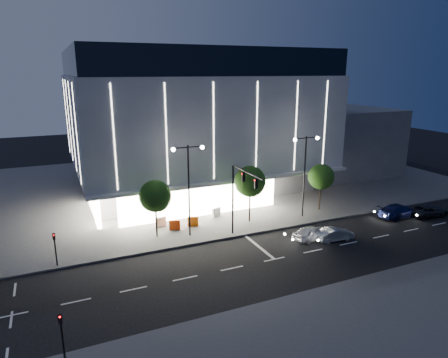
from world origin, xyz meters
name	(u,v)px	position (x,y,z in m)	size (l,w,h in m)	color
ground	(246,256)	(0.00, 0.00, 0.00)	(160.00, 160.00, 0.00)	black
sidewalk_museum	(201,181)	(5.00, 24.00, 0.07)	(70.00, 40.00, 0.15)	#474747
sidewalk_near	(397,317)	(5.00, -12.00, 0.07)	(70.00, 10.00, 0.15)	#474747
museum	(191,120)	(2.98, 22.31, 9.27)	(30.00, 25.80, 18.00)	#4C4C51
annex_building	(322,138)	(26.00, 24.00, 5.00)	(16.00, 20.00, 10.00)	#4C4C51
traffic_mast	(240,189)	(1.00, 3.34, 5.03)	(0.33, 5.89, 7.07)	black
street_lamp_west	(189,177)	(-3.00, 6.00, 5.96)	(3.16, 0.36, 9.00)	black
street_lamp_east	(305,165)	(10.00, 6.00, 5.96)	(3.16, 0.36, 9.00)	black
ped_signal_far	(55,246)	(-15.00, 4.50, 1.89)	(0.22, 0.24, 3.00)	black
ped_signal_near	(62,331)	(-15.00, -7.50, 1.89)	(0.22, 0.24, 3.00)	black
tree_left	(155,198)	(-5.97, 7.02, 4.03)	(3.02, 3.02, 5.72)	black
tree_mid	(250,183)	(4.03, 7.02, 4.33)	(3.25, 3.25, 6.15)	black
tree_right	(321,178)	(13.03, 7.02, 3.88)	(2.91, 2.91, 5.51)	black
car_lead	(312,233)	(7.40, 0.64, 0.68)	(1.61, 4.01, 1.36)	#B9BAC2
car_second	(335,234)	(9.25, -0.36, 0.61)	(1.30, 3.73, 1.23)	silver
car_third	(399,211)	(19.72, 1.80, 0.73)	(2.04, 5.03, 1.46)	#141A4C
car_fourth	(428,211)	(22.91, 0.71, 0.64)	(2.11, 4.58, 1.27)	#29292D
barrier_a	(175,225)	(-3.95, 7.88, 0.65)	(1.10, 0.25, 1.00)	#F83E0D
barrier_b	(161,222)	(-4.99, 9.33, 0.65)	(1.10, 0.25, 1.00)	white
barrier_c	(193,221)	(-1.94, 8.10, 0.65)	(1.10, 0.25, 1.00)	orange
barrier_d	(216,212)	(1.31, 9.66, 0.65)	(1.10, 0.25, 1.00)	white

